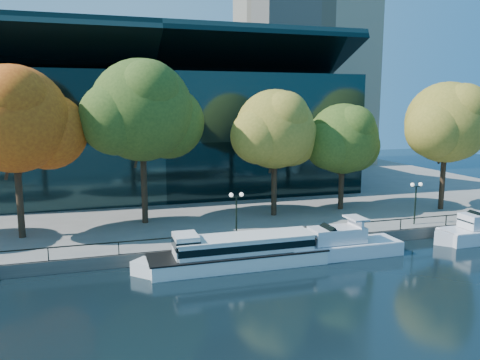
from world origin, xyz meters
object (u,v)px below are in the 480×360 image
object	(u,v)px
tree_1	(16,121)
cruiser_near	(337,245)
tree_5	(448,124)
lamp_2	(416,193)
tree_3	(276,131)
tree_4	(344,140)
tour_boat	(234,251)
tree_2	(144,113)
lamp_1	(236,205)

from	to	relation	value
tree_1	cruiser_near	bearing A→B (deg)	-21.25
tree_1	tree_5	distance (m)	42.20
cruiser_near	lamp_2	world-z (taller)	lamp_2
tree_3	tree_1	bearing A→B (deg)	-176.35
tree_1	tree_4	xyz separation A→B (m)	(31.67, 2.12, -2.41)
tree_3	tour_boat	bearing A→B (deg)	-124.64
tree_2	lamp_1	distance (m)	12.82
tour_boat	cruiser_near	xyz separation A→B (m)	(8.75, -0.10, -0.23)
tour_boat	cruiser_near	distance (m)	8.75
tree_1	tree_4	distance (m)	31.83
tree_1	tree_3	xyz separation A→B (m)	(23.63, 1.51, -1.25)
cruiser_near	tree_5	bearing A→B (deg)	26.16
tree_5	lamp_1	bearing A→B (deg)	-169.22
tour_boat	lamp_1	size ratio (longest dim) A/B	3.73
tree_1	tree_2	distance (m)	10.86
tree_3	lamp_1	bearing A→B (deg)	-130.95
lamp_1	tree_5	bearing A→B (deg)	10.78
tour_boat	tree_1	world-z (taller)	tree_1
tree_1	lamp_1	bearing A→B (deg)	-18.58
tree_4	lamp_1	world-z (taller)	tree_4
tour_boat	lamp_2	bearing A→B (deg)	11.08
tree_3	tree_4	bearing A→B (deg)	4.38
tree_2	lamp_2	bearing A→B (deg)	-18.03
cruiser_near	lamp_1	world-z (taller)	lamp_1
tour_boat	tree_1	size ratio (longest dim) A/B	1.03
tour_boat	tree_2	world-z (taller)	tree_2
tree_1	lamp_1	world-z (taller)	tree_1
cruiser_near	tree_3	size ratio (longest dim) A/B	0.85
tree_2	lamp_1	size ratio (longest dim) A/B	3.85
lamp_1	tree_4	bearing A→B (deg)	28.88
tree_4	lamp_1	bearing A→B (deg)	-151.12
tree_3	tree_4	distance (m)	8.14
lamp_1	lamp_2	world-z (taller)	same
tree_3	lamp_2	bearing A→B (deg)	-32.80
lamp_1	tree_2	bearing A→B (deg)	130.00
tour_boat	tree_2	distance (m)	16.47
tour_boat	lamp_1	distance (m)	4.81
tree_4	lamp_2	world-z (taller)	tree_4
tree_1	lamp_1	distance (m)	19.51
tree_4	tree_2	bearing A→B (deg)	-179.98
cruiser_near	tour_boat	bearing A→B (deg)	179.35
tree_5	lamp_2	distance (m)	10.64
tree_1	lamp_2	xyz separation A→B (m)	(34.99, -5.81, -6.93)
tree_3	cruiser_near	bearing A→B (deg)	-84.24
cruiser_near	lamp_1	bearing A→B (deg)	152.96
cruiser_near	tree_2	world-z (taller)	tree_2
cruiser_near	lamp_2	size ratio (longest dim) A/B	2.72
tree_3	tree_5	size ratio (longest dim) A/B	0.94
cruiser_near	tree_3	distance (m)	14.16
tour_boat	lamp_1	bearing A→B (deg)	71.11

